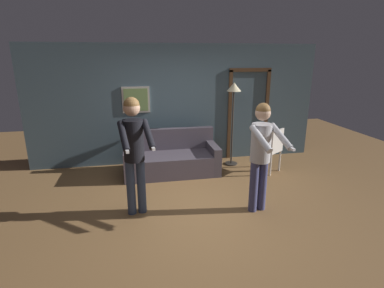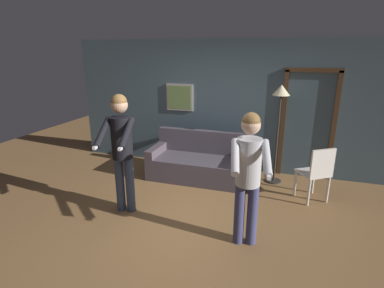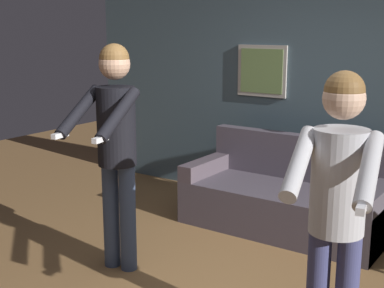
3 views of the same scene
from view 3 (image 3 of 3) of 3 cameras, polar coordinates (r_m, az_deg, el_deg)
back_wall_assembly at (r=5.59m, az=16.00°, el=5.64°), size 6.40×0.10×2.60m
couch at (r=5.24m, az=9.99°, el=-5.97°), size 1.90×0.85×0.87m
person_standing_left at (r=4.15m, az=-8.18°, el=0.92°), size 0.51×0.71×1.80m
person_standing_right at (r=2.99m, az=15.26°, el=-5.38°), size 0.52×0.65×1.70m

